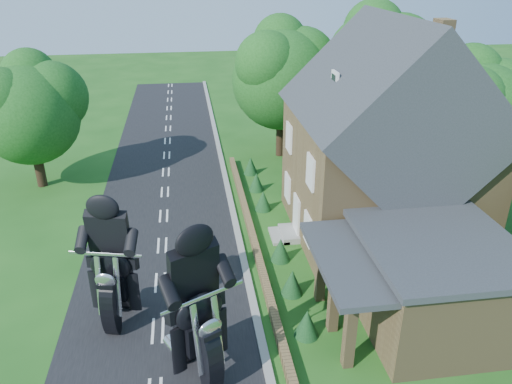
{
  "coord_description": "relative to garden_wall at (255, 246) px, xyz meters",
  "views": [
    {
      "loc": [
        1.51,
        -14.65,
        12.31
      ],
      "look_at": [
        4.39,
        5.37,
        2.8
      ],
      "focal_mm": 35.0,
      "sensor_mm": 36.0,
      "label": 1
    }
  ],
  "objects": [
    {
      "name": "ground",
      "position": [
        -4.3,
        -5.0,
        -0.2
      ],
      "size": [
        120.0,
        120.0,
        0.0
      ],
      "primitive_type": "plane",
      "color": "#1B4D15",
      "rests_on": "ground"
    },
    {
      "name": "road",
      "position": [
        -4.3,
        -5.0,
        -0.19
      ],
      "size": [
        7.0,
        80.0,
        0.02
      ],
      "primitive_type": "cube",
      "color": "black",
      "rests_on": "ground"
    },
    {
      "name": "kerb",
      "position": [
        -0.65,
        -5.0,
        -0.14
      ],
      "size": [
        0.3,
        80.0,
        0.12
      ],
      "primitive_type": "cube",
      "color": "gray",
      "rests_on": "ground"
    },
    {
      "name": "garden_wall",
      "position": [
        0.0,
        0.0,
        0.0
      ],
      "size": [
        0.3,
        22.0,
        0.4
      ],
      "primitive_type": "cube",
      "color": "olive",
      "rests_on": "ground"
    },
    {
      "name": "house",
      "position": [
        6.19,
        1.0,
        4.14
      ],
      "size": [
        9.54,
        8.64,
        10.24
      ],
      "color": "olive",
      "rests_on": "ground"
    },
    {
      "name": "annex",
      "position": [
        5.57,
        -5.8,
        1.57
      ],
      "size": [
        7.05,
        5.94,
        3.44
      ],
      "color": "olive",
      "rests_on": "ground"
    },
    {
      "name": "tree_house_right",
      "position": [
        12.35,
        3.62,
        4.99
      ],
      "size": [
        6.51,
        6.0,
        8.4
      ],
      "color": "black",
      "rests_on": "ground"
    },
    {
      "name": "tree_behind_house",
      "position": [
        9.88,
        11.14,
        6.03
      ],
      "size": [
        7.81,
        7.2,
        10.08
      ],
      "color": "black",
      "rests_on": "ground"
    },
    {
      "name": "tree_behind_left",
      "position": [
        3.86,
        12.13,
        5.53
      ],
      "size": [
        6.94,
        6.4,
        9.16
      ],
      "color": "black",
      "rests_on": "ground"
    },
    {
      "name": "tree_far_road",
      "position": [
        -11.16,
        9.11,
        4.64
      ],
      "size": [
        6.08,
        5.6,
        7.84
      ],
      "color": "black",
      "rests_on": "ground"
    },
    {
      "name": "shrub_a",
      "position": [
        1.0,
        -6.0,
        0.35
      ],
      "size": [
        0.9,
        0.9,
        1.1
      ],
      "primitive_type": "cone",
      "color": "#113818",
      "rests_on": "ground"
    },
    {
      "name": "shrub_b",
      "position": [
        1.0,
        -3.5,
        0.35
      ],
      "size": [
        0.9,
        0.9,
        1.1
      ],
      "primitive_type": "cone",
      "color": "#113818",
      "rests_on": "ground"
    },
    {
      "name": "shrub_c",
      "position": [
        1.0,
        -1.0,
        0.35
      ],
      "size": [
        0.9,
        0.9,
        1.1
      ],
      "primitive_type": "cone",
      "color": "#113818",
      "rests_on": "ground"
    },
    {
      "name": "shrub_d",
      "position": [
        1.0,
        4.0,
        0.35
      ],
      "size": [
        0.9,
        0.9,
        1.1
      ],
      "primitive_type": "cone",
      "color": "#113818",
      "rests_on": "ground"
    },
    {
      "name": "shrub_e",
      "position": [
        1.0,
        6.5,
        0.35
      ],
      "size": [
        0.9,
        0.9,
        1.1
      ],
      "primitive_type": "cone",
      "color": "#113818",
      "rests_on": "ground"
    },
    {
      "name": "shrub_f",
      "position": [
        1.0,
        9.0,
        0.35
      ],
      "size": [
        0.9,
        0.9,
        1.1
      ],
      "primitive_type": "cone",
      "color": "#113818",
      "rests_on": "ground"
    },
    {
      "name": "motorcycle_lead",
      "position": [
        -2.87,
        -7.37,
        0.65
      ],
      "size": [
        1.24,
        1.83,
        1.7
      ],
      "primitive_type": null,
      "rotation": [
        0.0,
        0.0,
        3.62
      ],
      "color": "black",
      "rests_on": "ground"
    },
    {
      "name": "motorcycle_follow",
      "position": [
        -5.68,
        -4.24,
        0.6
      ],
      "size": [
        0.83,
        1.76,
        1.59
      ],
      "primitive_type": null,
      "rotation": [
        0.0,
        0.0,
        2.9
      ],
      "color": "black",
      "rests_on": "ground"
    }
  ]
}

